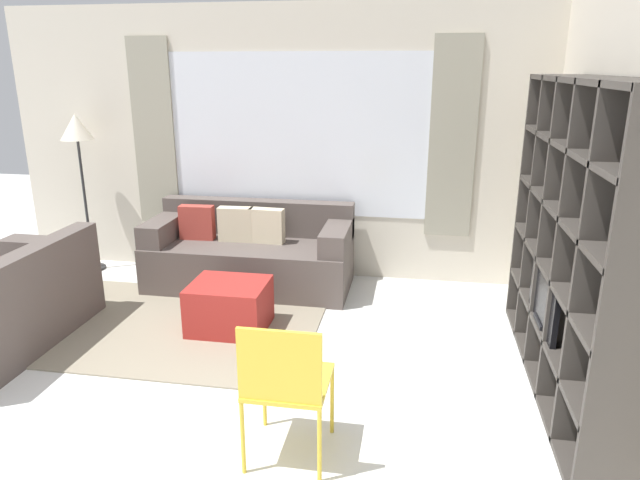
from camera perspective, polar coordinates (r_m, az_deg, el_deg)
wall_back at (r=5.82m, az=-2.22°, el=9.51°), size 6.09×0.11×2.70m
wall_right at (r=4.18m, az=27.47°, el=4.51°), size 0.07×4.60×2.70m
area_rug at (r=5.13m, az=-16.52°, el=-8.05°), size 2.84×1.72×0.01m
shelving_unit at (r=4.05m, az=24.78°, el=-0.37°), size 0.40×2.38×2.06m
couch_main at (r=5.70m, az=-7.01°, el=-1.45°), size 1.98×0.85×0.81m
couch_side at (r=5.06m, az=-29.38°, el=-6.12°), size 0.85×1.65×0.81m
ottoman at (r=4.82m, az=-9.03°, el=-6.59°), size 0.62×0.53×0.41m
floor_lamp at (r=6.38m, az=-23.10°, el=9.38°), size 0.32×0.32×1.66m
folding_chair at (r=3.14m, az=-3.49°, el=-13.75°), size 0.44×0.46×0.86m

